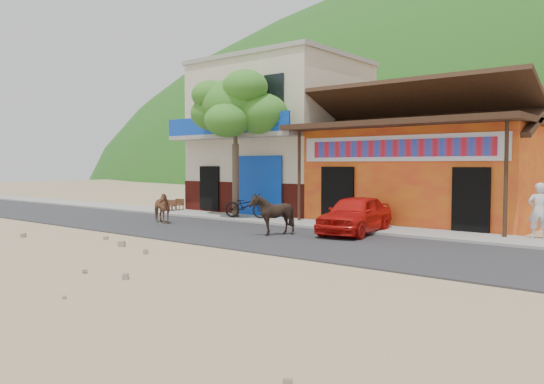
{
  "coord_description": "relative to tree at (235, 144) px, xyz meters",
  "views": [
    {
      "loc": [
        10.28,
        -10.23,
        2.29
      ],
      "look_at": [
        -0.41,
        3.0,
        1.4
      ],
      "focal_mm": 35.0,
      "sensor_mm": 36.0,
      "label": 1
    }
  ],
  "objects": [
    {
      "name": "ground",
      "position": [
        4.6,
        -5.8,
        -3.12
      ],
      "size": [
        120.0,
        120.0,
        0.0
      ],
      "primitive_type": "plane",
      "color": "#9E825B",
      "rests_on": "ground"
    },
    {
      "name": "road",
      "position": [
        4.6,
        -3.3,
        -3.1
      ],
      "size": [
        60.0,
        5.0,
        0.04
      ],
      "primitive_type": "cube",
      "color": "#28282B",
      "rests_on": "ground"
    },
    {
      "name": "sidewalk",
      "position": [
        4.6,
        0.2,
        -3.06
      ],
      "size": [
        60.0,
        2.0,
        0.12
      ],
      "primitive_type": "cube",
      "color": "gray",
      "rests_on": "ground"
    },
    {
      "name": "dance_club",
      "position": [
        6.6,
        4.2,
        -1.32
      ],
      "size": [
        8.0,
        6.0,
        3.6
      ],
      "primitive_type": "cube",
      "color": "orange",
      "rests_on": "ground"
    },
    {
      "name": "cafe_building",
      "position": [
        -0.9,
        4.2,
        0.38
      ],
      "size": [
        7.0,
        6.0,
        7.0
      ],
      "primitive_type": "cube",
      "color": "beige",
      "rests_on": "ground"
    },
    {
      "name": "tree",
      "position": [
        0.0,
        0.0,
        0.0
      ],
      "size": [
        3.0,
        3.0,
        6.0
      ],
      "primitive_type": null,
      "color": "#2D721E",
      "rests_on": "sidewalk"
    },
    {
      "name": "cow_tan",
      "position": [
        -1.21,
        -2.98,
        -2.49
      ],
      "size": [
        1.5,
        0.95,
        1.18
      ],
      "primitive_type": "imported",
      "rotation": [
        0.0,
        0.0,
        1.33
      ],
      "color": "#925C3A",
      "rests_on": "road"
    },
    {
      "name": "cow_dark",
      "position": [
        4.38,
        -3.03,
        -2.41
      ],
      "size": [
        1.52,
        1.44,
        1.34
      ],
      "primitive_type": "imported",
      "rotation": [
        0.0,
        0.0,
        -1.22
      ],
      "color": "black",
      "rests_on": "road"
    },
    {
      "name": "red_car",
      "position": [
        6.21,
        -1.0,
        -2.45
      ],
      "size": [
        1.95,
        3.83,
        1.25
      ],
      "primitive_type": "imported",
      "rotation": [
        0.0,
        0.0,
        0.13
      ],
      "color": "red",
      "rests_on": "road"
    },
    {
      "name": "scooter",
      "position": [
        0.6,
        -0.04,
        -2.5
      ],
      "size": [
        2.0,
        1.18,
        0.99
      ],
      "primitive_type": "imported",
      "rotation": [
        0.0,
        0.0,
        1.87
      ],
      "color": "black",
      "rests_on": "sidewalk"
    },
    {
      "name": "pedestrian",
      "position": [
        11.25,
        0.88,
        -2.18
      ],
      "size": [
        0.7,
        0.59,
        1.64
      ],
      "primitive_type": "imported",
      "rotation": [
        0.0,
        0.0,
        3.52
      ],
      "color": "silver",
      "rests_on": "sidewalk"
    },
    {
      "name": "cafe_chair_left",
      "position": [
        -4.4,
        0.69,
        -2.51
      ],
      "size": [
        0.58,
        0.58,
        0.99
      ],
      "primitive_type": null,
      "rotation": [
        0.0,
        0.0,
        0.33
      ],
      "color": "#483018",
      "rests_on": "sidewalk"
    },
    {
      "name": "cafe_chair_right",
      "position": [
        -4.4,
        0.22,
        -2.53
      ],
      "size": [
        0.56,
        0.56,
        0.94
      ],
      "primitive_type": null,
      "rotation": [
        0.0,
        0.0,
        0.35
      ],
      "color": "#502A1A",
      "rests_on": "sidewalk"
    }
  ]
}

